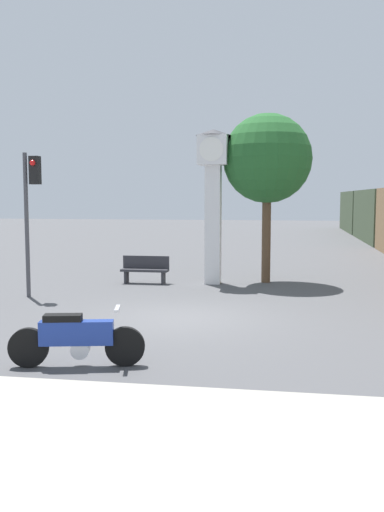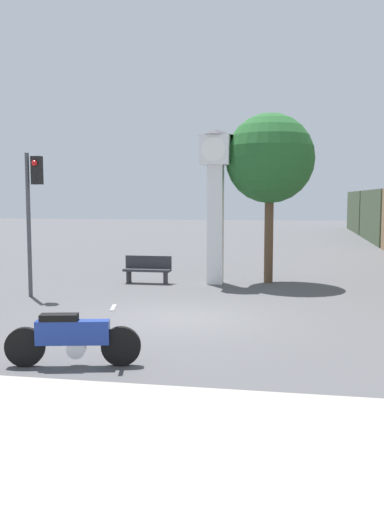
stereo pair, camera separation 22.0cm
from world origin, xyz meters
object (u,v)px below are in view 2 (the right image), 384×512
at_px(traffic_light, 33,198).
at_px(motorcycle, 73,338).
at_px(clock_tower, 216,183).
at_px(street_tree, 270,159).
at_px(bench, 148,269).

bearing_deg(traffic_light, motorcycle, -59.48).
height_order(motorcycle, clock_tower, clock_tower).
height_order(street_tree, bench, street_tree).
distance_m(clock_tower, bench, 3.68).
height_order(traffic_light, bench, traffic_light).
bearing_deg(street_tree, traffic_light, -148.41).
relative_size(motorcycle, clock_tower, 0.45).
bearing_deg(bench, motorcycle, -82.93).
relative_size(street_tree, bench, 3.56).
distance_m(clock_tower, traffic_light, 5.96).
relative_size(traffic_light, bench, 2.60).
bearing_deg(street_tree, bench, -167.35).
height_order(traffic_light, street_tree, street_tree).
xyz_separation_m(motorcycle, bench, (-1.18, 9.50, -0.00)).
bearing_deg(traffic_light, bench, 50.79).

